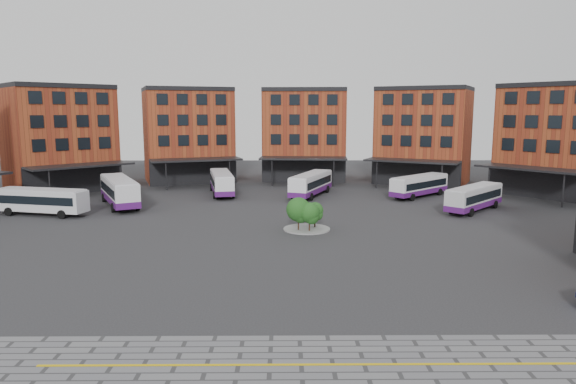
{
  "coord_description": "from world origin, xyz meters",
  "views": [
    {
      "loc": [
        -0.15,
        -35.08,
        11.09
      ],
      "look_at": [
        0.22,
        9.41,
        4.0
      ],
      "focal_mm": 32.0,
      "sensor_mm": 36.0,
      "label": 1
    }
  ],
  "objects_px": {
    "bus_b": "(119,191)",
    "bus_f": "(474,198)",
    "bus_d": "(311,184)",
    "tree_island": "(305,213)",
    "bus_e": "(419,185)",
    "bus_c": "(222,182)",
    "bus_a": "(41,200)"
  },
  "relations": [
    {
      "from": "bus_b",
      "to": "bus_f",
      "type": "bearing_deg",
      "value": -31.35
    },
    {
      "from": "bus_d",
      "to": "tree_island",
      "type": "bearing_deg",
      "value": -72.42
    },
    {
      "from": "bus_e",
      "to": "bus_f",
      "type": "xyz_separation_m",
      "value": [
        3.66,
        -9.39,
        0.0
      ]
    },
    {
      "from": "bus_b",
      "to": "bus_c",
      "type": "xyz_separation_m",
      "value": [
        10.96,
        8.33,
        -0.16
      ]
    },
    {
      "from": "bus_f",
      "to": "bus_c",
      "type": "bearing_deg",
      "value": -157.64
    },
    {
      "from": "tree_island",
      "to": "bus_c",
      "type": "distance_m",
      "value": 23.48
    },
    {
      "from": "bus_f",
      "to": "bus_d",
      "type": "bearing_deg",
      "value": -166.34
    },
    {
      "from": "bus_c",
      "to": "bus_e",
      "type": "bearing_deg",
      "value": -16.29
    },
    {
      "from": "bus_d",
      "to": "bus_b",
      "type": "bearing_deg",
      "value": -140.96
    },
    {
      "from": "bus_b",
      "to": "bus_f",
      "type": "xyz_separation_m",
      "value": [
        40.44,
        -3.37,
        -0.26
      ]
    },
    {
      "from": "bus_d",
      "to": "bus_e",
      "type": "xyz_separation_m",
      "value": [
        13.97,
        -0.93,
        -0.1
      ]
    },
    {
      "from": "bus_b",
      "to": "bus_c",
      "type": "relative_size",
      "value": 1.07
    },
    {
      "from": "bus_f",
      "to": "bus_b",
      "type": "bearing_deg",
      "value": -140.76
    },
    {
      "from": "bus_b",
      "to": "tree_island",
      "type": "bearing_deg",
      "value": -57.59
    },
    {
      "from": "bus_d",
      "to": "bus_e",
      "type": "relative_size",
      "value": 1.2
    },
    {
      "from": "bus_a",
      "to": "bus_f",
      "type": "bearing_deg",
      "value": -73.96
    },
    {
      "from": "tree_island",
      "to": "bus_e",
      "type": "height_order",
      "value": "tree_island"
    },
    {
      "from": "tree_island",
      "to": "bus_f",
      "type": "bearing_deg",
      "value": 26.12
    },
    {
      "from": "bus_a",
      "to": "bus_f",
      "type": "xyz_separation_m",
      "value": [
        47.05,
        1.97,
        -0.17
      ]
    },
    {
      "from": "tree_island",
      "to": "bus_f",
      "type": "distance_m",
      "value": 21.37
    },
    {
      "from": "bus_a",
      "to": "tree_island",
      "type": "bearing_deg",
      "value": -91.29
    },
    {
      "from": "tree_island",
      "to": "bus_e",
      "type": "relative_size",
      "value": 0.49
    },
    {
      "from": "tree_island",
      "to": "bus_f",
      "type": "height_order",
      "value": "tree_island"
    },
    {
      "from": "bus_b",
      "to": "bus_d",
      "type": "distance_m",
      "value": 23.85
    },
    {
      "from": "bus_b",
      "to": "bus_f",
      "type": "height_order",
      "value": "bus_b"
    },
    {
      "from": "bus_c",
      "to": "bus_d",
      "type": "height_order",
      "value": "bus_c"
    },
    {
      "from": "tree_island",
      "to": "bus_b",
      "type": "distance_m",
      "value": 24.8
    },
    {
      "from": "bus_c",
      "to": "bus_a",
      "type": "bearing_deg",
      "value": -153.31
    },
    {
      "from": "bus_c",
      "to": "tree_island",
      "type": "bearing_deg",
      "value": -75.17
    },
    {
      "from": "bus_c",
      "to": "bus_d",
      "type": "xyz_separation_m",
      "value": [
        11.86,
        -1.38,
        -0.0
      ]
    },
    {
      "from": "bus_a",
      "to": "bus_e",
      "type": "bearing_deg",
      "value": -61.68
    },
    {
      "from": "tree_island",
      "to": "bus_d",
      "type": "height_order",
      "value": "tree_island"
    }
  ]
}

